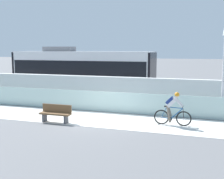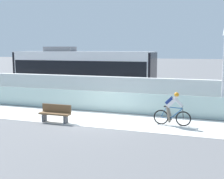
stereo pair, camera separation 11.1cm
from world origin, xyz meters
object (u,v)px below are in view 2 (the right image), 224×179
object	(u,v)px
tram	(83,72)
lamp_post_antenna	(224,56)
cyclist_on_bike	(172,109)
bench	(55,113)

from	to	relation	value
tram	lamp_post_antenna	xyz separation A→B (m)	(10.03, -4.70, 1.40)
cyclist_on_bike	lamp_post_antenna	distance (m)	4.00
bench	cyclist_on_bike	bearing A→B (deg)	13.01
tram	bench	bearing A→B (deg)	-74.88
tram	cyclist_on_bike	world-z (taller)	tram
cyclist_on_bike	lamp_post_antenna	world-z (taller)	lamp_post_antenna
lamp_post_antenna	tram	bearing A→B (deg)	154.89
cyclist_on_bike	lamp_post_antenna	size ratio (longest dim) A/B	0.34
cyclist_on_bike	bench	bearing A→B (deg)	-166.99
cyclist_on_bike	bench	distance (m)	5.71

